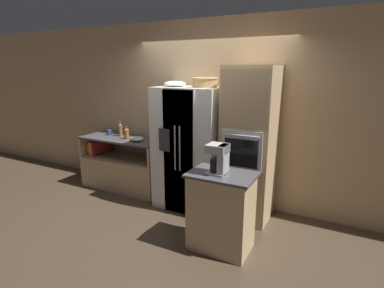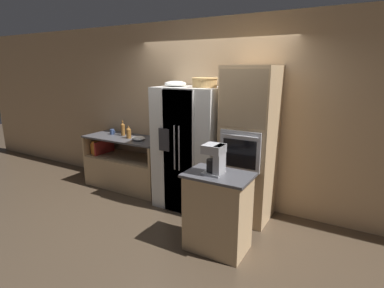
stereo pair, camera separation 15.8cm
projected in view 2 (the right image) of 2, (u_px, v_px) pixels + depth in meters
ground_plane at (196, 207)px, 4.60m from camera, size 20.00×20.00×0.00m
wall_back at (212, 113)px, 4.68m from camera, size 12.00×0.06×2.80m
counter_left at (127, 169)px, 5.36m from camera, size 1.51×0.65×0.91m
refrigerator at (191, 148)px, 4.51m from camera, size 0.99×0.80×1.82m
wall_oven at (249, 145)px, 4.08m from camera, size 0.66×0.74×2.11m
island_counter at (218, 212)px, 3.45m from camera, size 0.75×0.52×0.93m
wicker_basket at (205, 82)px, 4.16m from camera, size 0.37×0.37×0.13m
fruit_bowl at (175, 84)px, 4.33m from camera, size 0.32×0.32×0.08m
bottle_tall at (129, 132)px, 5.11m from camera, size 0.08×0.08×0.21m
bottle_short at (123, 129)px, 5.32m from camera, size 0.07×0.07×0.27m
mug at (112, 132)px, 5.43m from camera, size 0.11×0.08×0.09m
mixing_bowl at (138, 138)px, 4.97m from camera, size 0.22×0.22×0.07m
coffee_maker at (216, 158)px, 3.28m from camera, size 0.22×0.22×0.34m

